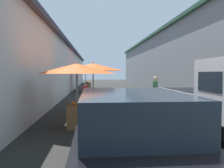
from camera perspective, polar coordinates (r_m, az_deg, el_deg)
name	(u,v)px	position (r m, az deg, el deg)	size (l,w,h in m)	color
ground	(122,99)	(15.56, 2.58, -3.68)	(90.00, 90.00, 0.00)	#282826
building_left_whitewash	(19,69)	(18.46, -22.17, 3.59)	(49.80, 7.50, 4.14)	silver
building_right_concrete	(212,59)	(19.98, 23.72, 5.64)	(49.80, 7.50, 5.64)	gray
fruit_stall_far_right	(77,77)	(7.42, -8.67, 1.75)	(2.48, 2.48, 2.13)	#9E9EA3
fruit_stall_near_right	(93,72)	(10.40, -4.76, 2.98)	(2.74, 2.74, 2.27)	#9E9EA3
fruit_stall_mid_lane	(86,72)	(21.46, -6.57, 3.04)	(2.53, 2.53, 2.38)	#9E9EA3
hatchback_car	(130,136)	(3.76, 4.55, -12.85)	(3.93, 1.96, 1.45)	black
vendor_by_crates	(155,90)	(11.22, 10.76, -1.59)	(0.60, 0.35, 1.58)	#232328
parked_scooter	(86,95)	(13.42, -6.52, -2.81)	(1.69, 0.43, 1.14)	black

